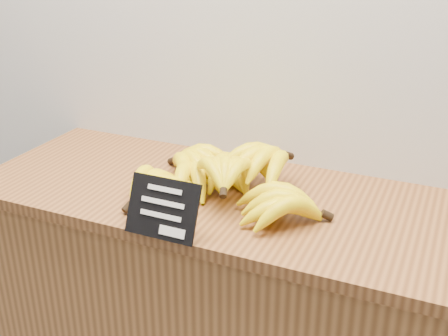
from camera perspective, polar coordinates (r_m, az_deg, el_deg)
counter_top at (r=1.45m, az=0.81°, el=-3.10°), size 1.36×0.54×0.03m
chalkboard_sign at (r=1.23m, az=-6.28°, el=-4.12°), size 0.17×0.06×0.13m
banana_pile at (r=1.42m, az=0.32°, el=-0.83°), size 0.56×0.40×0.12m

